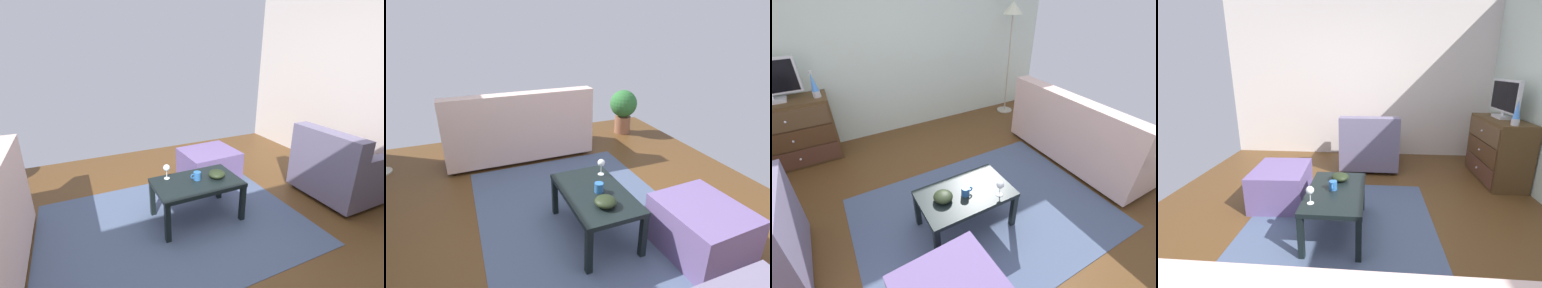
% 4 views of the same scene
% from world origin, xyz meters
% --- Properties ---
extents(ground_plane, '(5.56, 4.80, 0.05)m').
position_xyz_m(ground_plane, '(0.00, 0.00, -0.03)').
color(ground_plane, '#54361A').
extents(area_rug, '(2.60, 1.90, 0.01)m').
position_xyz_m(area_rug, '(0.20, -0.20, 0.00)').
color(area_rug, '#44536F').
rests_on(area_rug, ground_plane).
extents(coffee_table, '(0.88, 0.53, 0.43)m').
position_xyz_m(coffee_table, '(-0.05, -0.22, 0.37)').
color(coffee_table, black).
rests_on(coffee_table, ground_plane).
extents(wine_glass, '(0.07, 0.07, 0.16)m').
position_xyz_m(wine_glass, '(0.21, -0.40, 0.55)').
color(wine_glass, silver).
rests_on(wine_glass, coffee_table).
extents(mug, '(0.11, 0.08, 0.09)m').
position_xyz_m(mug, '(-0.07, -0.25, 0.47)').
color(mug, '#285DA3').
rests_on(mug, coffee_table).
extents(bowl_decorative, '(0.18, 0.18, 0.08)m').
position_xyz_m(bowl_decorative, '(-0.28, -0.21, 0.47)').
color(bowl_decorative, black).
rests_on(bowl_decorative, coffee_table).
extents(armchair, '(0.80, 0.87, 0.85)m').
position_xyz_m(armchair, '(-1.78, 0.07, 0.35)').
color(armchair, '#332319').
rests_on(armchair, ground_plane).
extents(ottoman, '(0.73, 0.63, 0.43)m').
position_xyz_m(ottoman, '(-0.58, -0.93, 0.21)').
color(ottoman, slate).
rests_on(ottoman, ground_plane).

